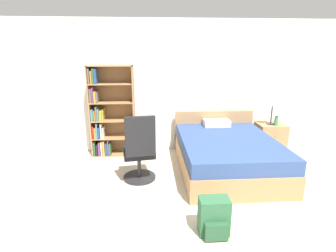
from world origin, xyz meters
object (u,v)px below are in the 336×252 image
(bookshelf, at_px, (107,115))
(office_chair, at_px, (139,152))
(nightstand, at_px, (270,138))
(table_lamp, at_px, (273,102))
(backpack_green, at_px, (214,218))
(bed, at_px, (226,153))
(water_bottle, at_px, (276,121))

(bookshelf, bearing_deg, office_chair, -61.15)
(office_chair, distance_m, nightstand, 2.82)
(nightstand, distance_m, table_lamp, 0.74)
(nightstand, bearing_deg, backpack_green, -125.77)
(bed, bearing_deg, nightstand, 33.41)
(bookshelf, relative_size, table_lamp, 3.16)
(bookshelf, bearing_deg, bed, -21.50)
(nightstand, xyz_separation_m, table_lamp, (-0.03, -0.02, 0.74))
(water_bottle, bearing_deg, table_lamp, 122.67)
(bed, relative_size, backpack_green, 4.82)
(bed, height_order, office_chair, office_chair)
(table_lamp, distance_m, water_bottle, 0.37)
(backpack_green, bearing_deg, table_lamp, 54.54)
(table_lamp, xyz_separation_m, backpack_green, (-1.70, -2.39, -0.84))
(water_bottle, bearing_deg, nightstand, 105.76)
(table_lamp, distance_m, backpack_green, 3.05)
(table_lamp, bearing_deg, bookshelf, 178.06)
(backpack_green, bearing_deg, nightstand, 54.23)
(office_chair, bearing_deg, water_bottle, 20.58)
(nightstand, height_order, water_bottle, water_bottle)
(office_chair, distance_m, water_bottle, 2.81)
(bookshelf, distance_m, office_chair, 1.40)
(bed, height_order, water_bottle, bed)
(bookshelf, relative_size, office_chair, 1.59)
(bed, xyz_separation_m, water_bottle, (1.16, 0.63, 0.39))
(nightstand, bearing_deg, office_chair, -157.09)
(bed, bearing_deg, backpack_green, -109.99)
(office_chair, bearing_deg, bed, 13.55)
(bed, xyz_separation_m, table_lamp, (1.10, 0.73, 0.74))
(bookshelf, height_order, bed, bookshelf)
(water_bottle, bearing_deg, bookshelf, 176.42)
(nightstand, bearing_deg, water_bottle, -74.24)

